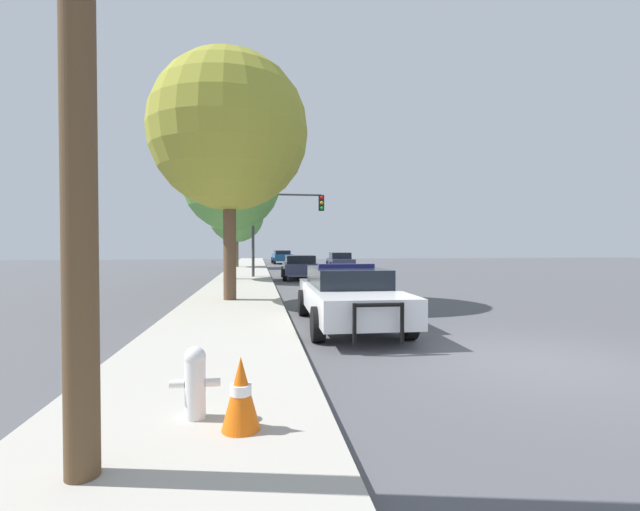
# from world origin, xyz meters

# --- Properties ---
(ground_plane) EXTENTS (110.00, 110.00, 0.00)m
(ground_plane) POSITION_xyz_m (0.00, 0.00, 0.00)
(ground_plane) COLOR #4F4F54
(sidewalk_left) EXTENTS (3.00, 110.00, 0.13)m
(sidewalk_left) POSITION_xyz_m (-5.10, 0.00, 0.07)
(sidewalk_left) COLOR #ADA89E
(sidewalk_left) RESTS_ON ground_plane
(police_car) EXTENTS (2.12, 5.25, 1.42)m
(police_car) POSITION_xyz_m (-2.27, 3.53, 0.73)
(police_car) COLOR white
(police_car) RESTS_ON ground_plane
(fire_hydrant) EXTENTS (0.49, 0.21, 0.71)m
(fire_hydrant) POSITION_xyz_m (-4.97, -1.82, 0.51)
(fire_hydrant) COLOR white
(fire_hydrant) RESTS_ON sidewalk_left
(traffic_light) EXTENTS (4.12, 0.35, 4.79)m
(traffic_light) POSITION_xyz_m (-2.89, 18.17, 3.56)
(traffic_light) COLOR #424247
(traffic_light) RESTS_ON sidewalk_left
(car_background_oncoming) EXTENTS (2.10, 4.27, 1.34)m
(car_background_oncoming) POSITION_xyz_m (2.01, 26.26, 0.72)
(car_background_oncoming) COLOR #333856
(car_background_oncoming) RESTS_ON ground_plane
(car_background_distant) EXTENTS (2.12, 4.60, 1.39)m
(car_background_distant) POSITION_xyz_m (-1.80, 38.60, 0.75)
(car_background_distant) COLOR navy
(car_background_distant) RESTS_ON ground_plane
(car_background_midblock) EXTENTS (2.08, 4.51, 1.33)m
(car_background_midblock) POSITION_xyz_m (-2.00, 17.60, 0.71)
(car_background_midblock) COLOR #333856
(car_background_midblock) RESTS_ON ground_plane
(tree_sidewalk_near) EXTENTS (5.01, 5.01, 7.86)m
(tree_sidewalk_near) POSITION_xyz_m (-5.22, 7.74, 5.47)
(tree_sidewalk_near) COLOR brown
(tree_sidewalk_near) RESTS_ON sidewalk_left
(tree_sidewalk_mid) EXTENTS (5.05, 5.05, 7.57)m
(tree_sidewalk_mid) POSITION_xyz_m (-5.66, 16.55, 5.16)
(tree_sidewalk_mid) COLOR #4C3823
(tree_sidewalk_mid) RESTS_ON sidewalk_left
(tree_sidewalk_far) EXTENTS (4.58, 4.58, 6.61)m
(tree_sidewalk_far) POSITION_xyz_m (-6.07, 29.98, 4.44)
(tree_sidewalk_far) COLOR brown
(tree_sidewalk_far) RESTS_ON sidewalk_left
(traffic_cone) EXTENTS (0.36, 0.36, 0.68)m
(traffic_cone) POSITION_xyz_m (-4.51, -2.16, 0.47)
(traffic_cone) COLOR orange
(traffic_cone) RESTS_ON sidewalk_left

